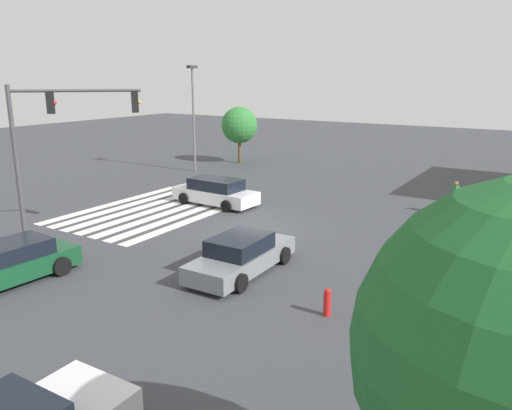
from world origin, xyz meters
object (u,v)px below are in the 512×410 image
car_3 (10,264)px  fire_hydrant (327,302)px  car_4 (241,255)px  traffic_signal_mast (52,133)px  car_1 (216,192)px  street_light_pole_a (193,109)px  pedestrian (455,196)px  tree_corner_b (239,125)px

car_3 → fire_hydrant: 10.77m
car_4 → car_3: bearing=127.7°
traffic_signal_mast → fire_hydrant: bearing=-45.8°
car_1 → street_light_pole_a: (-7.17, -7.20, 3.88)m
car_1 → fire_hydrant: car_1 is taller
car_4 → fire_hydrant: bearing=-111.0°
traffic_signal_mast → car_3: bearing=-106.2°
pedestrian → car_3: bearing=10.5°
street_light_pole_a → traffic_signal_mast: bearing=19.6°
car_1 → pedestrian: bearing=-154.8°
car_3 → fire_hydrant: bearing=112.1°
car_3 → tree_corner_b: tree_corner_b is taller
traffic_signal_mast → pedestrian: (-13.47, 13.08, -3.65)m
traffic_signal_mast → pedestrian: size_ratio=3.78×
pedestrian → street_light_pole_a: bearing=-53.9°
car_3 → traffic_signal_mast: bearing=-147.7°
car_1 → car_3: car_1 is taller
traffic_signal_mast → street_light_pole_a: 16.88m
pedestrian → tree_corner_b: size_ratio=0.38×
fire_hydrant → car_4: bearing=-110.3°
car_3 → tree_corner_b: size_ratio=1.05×
car_1 → car_3: bearing=94.9°
car_1 → pedestrian: pedestrian is taller
car_4 → car_1: bearing=41.1°
car_3 → pedestrian: 20.37m
street_light_pole_a → fire_hydrant: street_light_pole_a is taller
car_4 → tree_corner_b: 23.64m
traffic_signal_mast → street_light_pole_a: bearing=64.6°
tree_corner_b → fire_hydrant: size_ratio=5.23×
traffic_signal_mast → car_3: 5.73m
traffic_signal_mast → fire_hydrant: 12.90m
street_light_pole_a → car_1: bearing=45.1°
car_1 → fire_hydrant: 13.89m
traffic_signal_mast → tree_corner_b: traffic_signal_mast is taller
car_1 → car_4: bearing=134.7°
fire_hydrant → car_1: bearing=-129.9°
car_3 → tree_corner_b: (-24.42, -6.94, 2.39)m
car_1 → tree_corner_b: size_ratio=1.09×
car_1 → street_light_pole_a: size_ratio=0.64×
traffic_signal_mast → street_light_pole_a: size_ratio=0.86×
tree_corner_b → car_3: bearing=15.9°
car_4 → tree_corner_b: (-19.50, -13.15, 2.40)m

